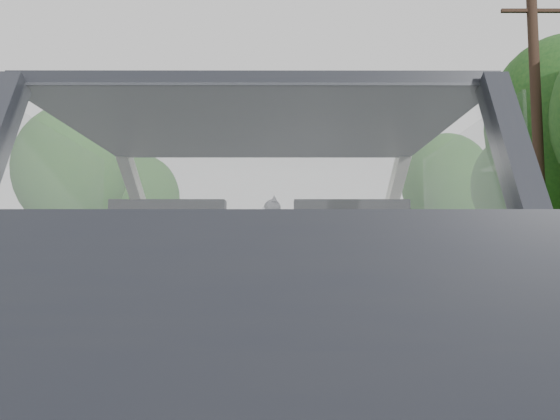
{
  "coord_description": "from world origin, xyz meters",
  "views": [
    {
      "loc": [
        0.09,
        -2.78,
        0.83
      ],
      "look_at": [
        0.09,
        0.57,
        1.14
      ],
      "focal_mm": 35.0,
      "sensor_mm": 36.0,
      "label": 1
    }
  ],
  "objects_px": {
    "subject_car": "(262,281)",
    "highway_sign": "(379,251)",
    "utility_pole": "(537,132)",
    "cat": "(309,221)",
    "other_car": "(249,262)"
  },
  "relations": [
    {
      "from": "cat",
      "to": "utility_pole",
      "type": "relative_size",
      "value": 0.06
    },
    {
      "from": "other_car",
      "to": "highway_sign",
      "type": "xyz_separation_m",
      "value": [
        5.9,
        7.67,
        0.52
      ]
    },
    {
      "from": "other_car",
      "to": "highway_sign",
      "type": "relative_size",
      "value": 1.83
    },
    {
      "from": "subject_car",
      "to": "highway_sign",
      "type": "relative_size",
      "value": 1.53
    },
    {
      "from": "utility_pole",
      "to": "other_car",
      "type": "bearing_deg",
      "value": 157.12
    },
    {
      "from": "subject_car",
      "to": "cat",
      "type": "distance_m",
      "value": 0.78
    },
    {
      "from": "cat",
      "to": "other_car",
      "type": "bearing_deg",
      "value": 90.6
    },
    {
      "from": "subject_car",
      "to": "cat",
      "type": "bearing_deg",
      "value": 66.75
    },
    {
      "from": "cat",
      "to": "highway_sign",
      "type": "bearing_deg",
      "value": 74.65
    },
    {
      "from": "utility_pole",
      "to": "subject_car",
      "type": "bearing_deg",
      "value": -120.82
    },
    {
      "from": "other_car",
      "to": "utility_pole",
      "type": "distance_m",
      "value": 9.89
    },
    {
      "from": "cat",
      "to": "utility_pole",
      "type": "height_order",
      "value": "utility_pole"
    },
    {
      "from": "cat",
      "to": "subject_car",
      "type": "bearing_deg",
      "value": -117.18
    },
    {
      "from": "other_car",
      "to": "utility_pole",
      "type": "relative_size",
      "value": 0.53
    },
    {
      "from": "subject_car",
      "to": "utility_pole",
      "type": "bearing_deg",
      "value": 59.18
    }
  ]
}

